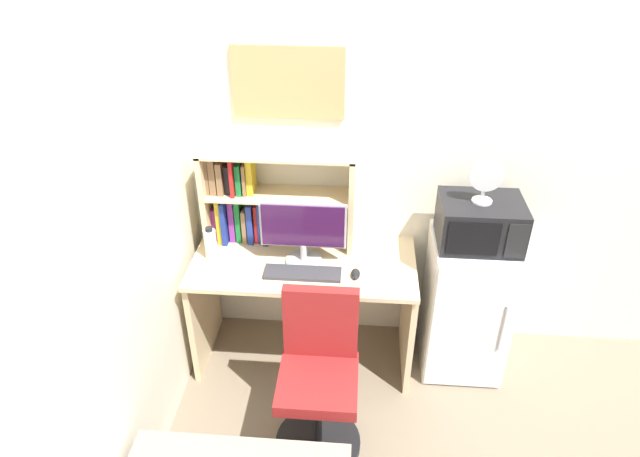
% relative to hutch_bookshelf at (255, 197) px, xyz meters
% --- Properties ---
extents(wall_back, '(6.40, 0.04, 2.60)m').
position_rel_hutch_bookshelf_xyz_m(wall_back, '(1.60, 0.13, 0.24)').
color(wall_back, silver).
rests_on(wall_back, ground_plane).
extents(wall_left, '(0.04, 4.40, 2.60)m').
position_rel_hutch_bookshelf_xyz_m(wall_left, '(-0.42, -1.49, 0.24)').
color(wall_left, silver).
rests_on(wall_left, ground_plane).
extents(desk, '(1.33, 0.64, 0.76)m').
position_rel_hutch_bookshelf_xyz_m(desk, '(0.31, -0.21, -0.53)').
color(desk, beige).
rests_on(desk, ground_plane).
extents(hutch_bookshelf, '(0.90, 0.24, 0.60)m').
position_rel_hutch_bookshelf_xyz_m(hutch_bookshelf, '(0.00, 0.00, 0.00)').
color(hutch_bookshelf, beige).
rests_on(hutch_bookshelf, desk).
extents(monitor, '(0.50, 0.21, 0.39)m').
position_rel_hutch_bookshelf_xyz_m(monitor, '(0.31, -0.22, -0.09)').
color(monitor, '#B7B7BC').
rests_on(monitor, desk).
extents(keyboard, '(0.44, 0.13, 0.02)m').
position_rel_hutch_bookshelf_xyz_m(keyboard, '(0.32, -0.35, -0.29)').
color(keyboard, '#333338').
rests_on(keyboard, desk).
extents(computer_mouse, '(0.05, 0.10, 0.03)m').
position_rel_hutch_bookshelf_xyz_m(computer_mouse, '(0.62, -0.34, -0.29)').
color(computer_mouse, black).
rests_on(computer_mouse, desk).
extents(water_bottle, '(0.07, 0.07, 0.21)m').
position_rel_hutch_bookshelf_xyz_m(water_bottle, '(-0.24, -0.21, -0.21)').
color(water_bottle, silver).
rests_on(water_bottle, desk).
extents(mini_fridge, '(0.48, 0.50, 0.92)m').
position_rel_hutch_bookshelf_xyz_m(mini_fridge, '(1.30, -0.18, -0.60)').
color(mini_fridge, white).
rests_on(mini_fridge, ground_plane).
extents(microwave, '(0.46, 0.36, 0.26)m').
position_rel_hutch_bookshelf_xyz_m(microwave, '(1.30, -0.17, -0.01)').
color(microwave, black).
rests_on(microwave, mini_fridge).
extents(desk_fan, '(0.19, 0.11, 0.26)m').
position_rel_hutch_bookshelf_xyz_m(desk_fan, '(1.29, -0.18, 0.26)').
color(desk_fan, silver).
rests_on(desk_fan, microwave).
extents(desk_chair, '(0.47, 0.47, 0.95)m').
position_rel_hutch_bookshelf_xyz_m(desk_chair, '(0.46, -0.84, -0.63)').
color(desk_chair, black).
rests_on(desk_chair, ground_plane).
extents(wall_corkboard, '(0.62, 0.02, 0.40)m').
position_rel_hutch_bookshelf_xyz_m(wall_corkboard, '(0.21, 0.09, 0.67)').
color(wall_corkboard, tan).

